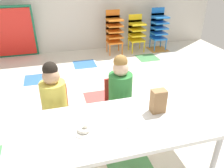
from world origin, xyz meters
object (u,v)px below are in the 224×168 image
at_px(kid_chair_yellow_stack, 136,31).
at_px(folded_activity_table, 12,33).
at_px(kid_chair_orange_stack, 114,30).
at_px(paper_bag_brown, 158,101).
at_px(seated_child_near_camera, 54,96).
at_px(craft_table, 116,128).
at_px(paper_plate_near_edge, 84,131).
at_px(donut_powdered_on_plate, 84,129).
at_px(seated_child_middle_seat, 120,87).
at_px(paper_plate_center_table, 130,122).
at_px(kid_chair_blue_stack, 159,27).

height_order(kid_chair_yellow_stack, folded_activity_table, folded_activity_table).
distance_m(kid_chair_orange_stack, paper_bag_brown, 3.15).
distance_m(seated_child_near_camera, folded_activity_table, 2.91).
bearing_deg(seated_child_near_camera, kid_chair_orange_stack, 61.81).
height_order(craft_table, folded_activity_table, folded_activity_table).
height_order(craft_table, paper_plate_near_edge, paper_plate_near_edge).
bearing_deg(seated_child_near_camera, donut_powdered_on_plate, -71.70).
relative_size(seated_child_middle_seat, paper_plate_near_edge, 5.10).
bearing_deg(paper_plate_center_table, paper_plate_near_edge, -178.12).
height_order(seated_child_near_camera, seated_child_middle_seat, same).
distance_m(craft_table, paper_bag_brown, 0.45).
xyz_separation_m(seated_child_middle_seat, donut_powdered_on_plate, (-0.50, -0.64, 0.02)).
bearing_deg(seated_child_middle_seat, seated_child_near_camera, 180.00).
bearing_deg(paper_plate_center_table, seated_child_middle_seat, 80.52).
xyz_separation_m(folded_activity_table, paper_plate_near_edge, (0.90, -3.46, 0.01)).
bearing_deg(folded_activity_table, donut_powdered_on_plate, -75.38).
xyz_separation_m(kid_chair_orange_stack, kid_chair_yellow_stack, (0.52, -0.00, -0.06)).
bearing_deg(paper_bag_brown, seated_child_middle_seat, 110.03).
relative_size(kid_chair_yellow_stack, paper_bag_brown, 3.64).
height_order(kid_chair_blue_stack, folded_activity_table, folded_activity_table).
bearing_deg(kid_chair_blue_stack, craft_table, -121.39).
relative_size(kid_chair_blue_stack, folded_activity_table, 0.85).
bearing_deg(donut_powdered_on_plate, paper_plate_center_table, 1.88).
height_order(seated_child_near_camera, kid_chair_yellow_stack, seated_child_near_camera).
height_order(kid_chair_orange_stack, kid_chair_blue_stack, same).
xyz_separation_m(kid_chair_yellow_stack, paper_bag_brown, (-1.00, -3.11, 0.20)).
xyz_separation_m(kid_chair_orange_stack, paper_bag_brown, (-0.48, -3.11, 0.14)).
relative_size(craft_table, donut_powdered_on_plate, 16.29).
bearing_deg(kid_chair_yellow_stack, paper_bag_brown, -107.73).
height_order(kid_chair_blue_stack, paper_plate_near_edge, kid_chair_blue_stack).
height_order(seated_child_near_camera, kid_chair_blue_stack, seated_child_near_camera).
distance_m(seated_child_middle_seat, paper_plate_near_edge, 0.81).
height_order(kid_chair_yellow_stack, paper_bag_brown, kid_chair_yellow_stack).
bearing_deg(kid_chair_orange_stack, paper_bag_brown, -98.74).
xyz_separation_m(paper_plate_center_table, donut_powdered_on_plate, (-0.40, -0.01, 0.02)).
height_order(paper_bag_brown, paper_plate_near_edge, paper_bag_brown).
bearing_deg(craft_table, paper_plate_near_edge, -173.96).
distance_m(craft_table, seated_child_middle_seat, 0.65).
relative_size(kid_chair_yellow_stack, folded_activity_table, 0.74).
bearing_deg(kid_chair_blue_stack, paper_plate_near_edge, -124.67).
bearing_deg(kid_chair_orange_stack, craft_table, -105.66).
bearing_deg(seated_child_middle_seat, kid_chair_orange_stack, 75.45).
xyz_separation_m(kid_chair_blue_stack, folded_activity_table, (-3.13, 0.24, 0.02)).
relative_size(craft_table, paper_plate_center_table, 9.92).
distance_m(kid_chair_blue_stack, donut_powdered_on_plate, 3.92).
xyz_separation_m(kid_chair_orange_stack, folded_activity_table, (-2.08, 0.24, 0.02)).
distance_m(folded_activity_table, paper_plate_center_table, 3.68).
relative_size(craft_table, kid_chair_orange_stack, 1.94).
bearing_deg(craft_table, kid_chair_blue_stack, 58.61).
bearing_deg(folded_activity_table, seated_child_middle_seat, -63.52).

